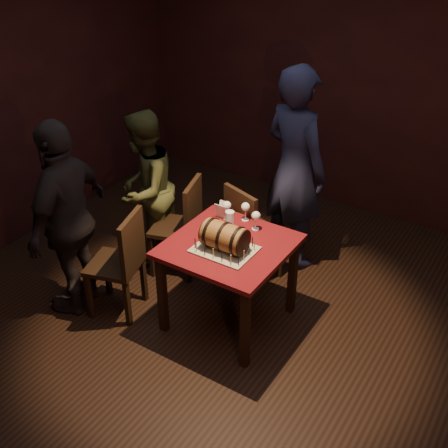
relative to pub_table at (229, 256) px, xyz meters
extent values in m
plane|color=black|center=(0.01, -0.10, -0.64)|extent=(5.00, 5.00, 0.00)
cube|color=black|center=(0.01, 2.40, 0.76)|extent=(5.00, 0.04, 2.80)
cube|color=#4D0C13|center=(0.00, 0.00, 0.09)|extent=(0.90, 0.90, 0.04)
cube|color=black|center=(-0.38, -0.38, -0.29)|extent=(0.06, 0.06, 0.71)
cube|color=black|center=(0.38, -0.38, -0.29)|extent=(0.06, 0.06, 0.71)
cube|color=black|center=(-0.38, 0.38, -0.29)|extent=(0.06, 0.06, 0.71)
cube|color=black|center=(0.38, 0.38, -0.29)|extent=(0.06, 0.06, 0.71)
cube|color=gray|center=(0.02, -0.09, 0.12)|extent=(0.45, 0.35, 0.01)
cylinder|color=brown|center=(0.02, -0.09, 0.23)|extent=(0.32, 0.21, 0.21)
cylinder|color=black|center=(-0.10, -0.09, 0.23)|extent=(0.02, 0.23, 0.23)
cylinder|color=black|center=(0.02, -0.09, 0.23)|extent=(0.02, 0.23, 0.23)
cylinder|color=black|center=(0.14, -0.09, 0.23)|extent=(0.02, 0.23, 0.23)
cylinder|color=black|center=(-0.14, -0.09, 0.23)|extent=(0.01, 0.21, 0.21)
cylinder|color=black|center=(0.18, -0.09, 0.23)|extent=(0.01, 0.21, 0.21)
cylinder|color=black|center=(-0.17, -0.09, 0.23)|extent=(0.04, 0.02, 0.02)
sphere|color=black|center=(-0.19, -0.09, 0.23)|extent=(0.03, 0.03, 0.03)
cylinder|color=#DED584|center=(-0.14, -0.24, 0.16)|extent=(0.01, 0.01, 0.08)
cylinder|color=black|center=(-0.14, -0.24, 0.21)|extent=(0.00, 0.00, 0.01)
cylinder|color=black|center=(-0.06, -0.24, 0.16)|extent=(0.01, 0.01, 0.08)
cylinder|color=black|center=(-0.06, -0.24, 0.21)|extent=(0.00, 0.00, 0.01)
cylinder|color=#DED584|center=(0.01, -0.24, 0.16)|extent=(0.01, 0.01, 0.08)
cylinder|color=black|center=(0.01, -0.24, 0.21)|extent=(0.00, 0.00, 0.01)
cylinder|color=black|center=(0.09, -0.24, 0.16)|extent=(0.01, 0.01, 0.08)
cylinder|color=black|center=(0.09, -0.24, 0.21)|extent=(0.00, 0.00, 0.01)
cylinder|color=#DED584|center=(0.16, -0.24, 0.16)|extent=(0.01, 0.01, 0.08)
cylinder|color=black|center=(0.16, -0.24, 0.21)|extent=(0.00, 0.00, 0.01)
cylinder|color=black|center=(0.21, -0.21, 0.16)|extent=(0.01, 0.01, 0.08)
cylinder|color=black|center=(0.21, -0.21, 0.21)|extent=(0.00, 0.00, 0.01)
cylinder|color=#DED584|center=(0.21, -0.14, 0.16)|extent=(0.01, 0.01, 0.08)
cylinder|color=black|center=(0.21, -0.14, 0.21)|extent=(0.00, 0.00, 0.01)
cylinder|color=black|center=(0.21, -0.06, 0.16)|extent=(0.01, 0.01, 0.08)
cylinder|color=black|center=(0.21, -0.06, 0.21)|extent=(0.00, 0.00, 0.01)
cylinder|color=#DED584|center=(0.21, 0.01, 0.16)|extent=(0.01, 0.01, 0.08)
cylinder|color=black|center=(0.21, 0.01, 0.21)|extent=(0.00, 0.00, 0.01)
cylinder|color=black|center=(0.18, 0.05, 0.16)|extent=(0.01, 0.01, 0.08)
cylinder|color=black|center=(0.18, 0.05, 0.21)|extent=(0.00, 0.00, 0.01)
cylinder|color=#DED584|center=(0.10, 0.05, 0.16)|extent=(0.01, 0.01, 0.08)
cylinder|color=black|center=(0.10, 0.05, 0.21)|extent=(0.00, 0.00, 0.01)
cylinder|color=black|center=(0.03, 0.05, 0.16)|extent=(0.01, 0.01, 0.08)
cylinder|color=black|center=(0.03, 0.05, 0.21)|extent=(0.00, 0.00, 0.01)
cylinder|color=#DED584|center=(-0.05, 0.05, 0.16)|extent=(0.01, 0.01, 0.08)
cylinder|color=black|center=(-0.05, 0.05, 0.21)|extent=(0.00, 0.00, 0.01)
cylinder|color=black|center=(-0.13, 0.05, 0.16)|extent=(0.01, 0.01, 0.08)
cylinder|color=black|center=(-0.13, 0.05, 0.21)|extent=(0.00, 0.00, 0.01)
cylinder|color=#DED584|center=(-0.18, 0.03, 0.16)|extent=(0.01, 0.01, 0.08)
cylinder|color=black|center=(-0.18, 0.03, 0.21)|extent=(0.00, 0.00, 0.01)
cylinder|color=black|center=(-0.18, -0.05, 0.16)|extent=(0.01, 0.01, 0.08)
cylinder|color=black|center=(-0.18, -0.05, 0.21)|extent=(0.00, 0.00, 0.01)
cylinder|color=#DED584|center=(-0.18, -0.12, 0.16)|extent=(0.01, 0.01, 0.08)
cylinder|color=black|center=(-0.18, -0.12, 0.21)|extent=(0.00, 0.00, 0.01)
cylinder|color=black|center=(-0.18, -0.20, 0.16)|extent=(0.01, 0.01, 0.08)
cylinder|color=black|center=(-0.18, -0.20, 0.21)|extent=(0.00, 0.00, 0.01)
cylinder|color=silver|center=(-0.22, 0.31, 0.11)|extent=(0.06, 0.06, 0.01)
cylinder|color=silver|center=(-0.22, 0.31, 0.16)|extent=(0.01, 0.01, 0.09)
sphere|color=silver|center=(-0.22, 0.31, 0.23)|extent=(0.07, 0.07, 0.07)
sphere|color=#591114|center=(-0.22, 0.31, 0.23)|extent=(0.05, 0.05, 0.05)
cylinder|color=silver|center=(-0.08, 0.38, 0.11)|extent=(0.06, 0.06, 0.01)
cylinder|color=silver|center=(-0.08, 0.38, 0.16)|extent=(0.01, 0.01, 0.09)
sphere|color=silver|center=(-0.08, 0.38, 0.23)|extent=(0.07, 0.07, 0.07)
cylinder|color=silver|center=(0.06, 0.30, 0.11)|extent=(0.06, 0.06, 0.01)
cylinder|color=silver|center=(0.06, 0.30, 0.16)|extent=(0.01, 0.01, 0.09)
sphere|color=silver|center=(0.06, 0.30, 0.23)|extent=(0.07, 0.07, 0.07)
sphere|color=#BF594C|center=(0.06, 0.30, 0.23)|extent=(0.05, 0.05, 0.05)
cylinder|color=silver|center=(-0.12, 0.20, 0.18)|extent=(0.07, 0.07, 0.15)
cylinder|color=#9E5414|center=(-0.12, 0.20, 0.17)|extent=(0.06, 0.06, 0.11)
cylinder|color=white|center=(-0.12, 0.20, 0.23)|extent=(0.06, 0.06, 0.02)
cube|color=black|center=(-0.14, 0.66, -0.19)|extent=(0.51, 0.51, 0.04)
cube|color=black|center=(0.08, 0.77, -0.43)|extent=(0.04, 0.04, 0.43)
cube|color=black|center=(-0.25, 0.88, -0.43)|extent=(0.04, 0.04, 0.43)
cube|color=black|center=(-0.03, 0.45, -0.43)|extent=(0.04, 0.04, 0.43)
cube|color=black|center=(-0.36, 0.56, -0.43)|extent=(0.04, 0.04, 0.43)
cube|color=black|center=(-0.20, 0.49, 0.06)|extent=(0.39, 0.17, 0.46)
cube|color=black|center=(-0.80, 0.35, -0.19)|extent=(0.50, 0.50, 0.04)
cube|color=black|center=(-1.01, 0.47, -0.43)|extent=(0.04, 0.04, 0.43)
cube|color=black|center=(-0.91, 0.14, -0.43)|extent=(0.04, 0.04, 0.43)
cube|color=black|center=(-0.69, 0.57, -0.43)|extent=(0.04, 0.04, 0.43)
cube|color=black|center=(-0.59, 0.24, -0.43)|extent=(0.04, 0.04, 0.43)
cube|color=black|center=(-0.63, 0.41, 0.06)|extent=(0.16, 0.39, 0.46)
cube|color=black|center=(-0.87, -0.38, -0.19)|extent=(0.50, 0.50, 0.04)
cube|color=black|center=(-1.08, -0.27, -0.43)|extent=(0.04, 0.04, 0.43)
cube|color=black|center=(-0.98, -0.60, -0.43)|extent=(0.04, 0.04, 0.43)
cube|color=black|center=(-0.75, -0.17, -0.43)|extent=(0.04, 0.04, 0.43)
cube|color=black|center=(-0.65, -0.50, -0.43)|extent=(0.04, 0.04, 0.43)
cube|color=black|center=(-0.70, -0.33, 0.06)|extent=(0.16, 0.39, 0.46)
imported|color=#191B33|center=(0.00, 1.10, 0.30)|extent=(0.80, 0.65, 1.89)
imported|color=#3D4020|center=(-1.15, 0.38, 0.09)|extent=(0.71, 0.83, 1.47)
imported|color=black|center=(-1.20, -0.49, 0.19)|extent=(0.62, 1.05, 1.67)
camera|label=1|loc=(1.92, -3.06, 2.45)|focal=45.00mm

